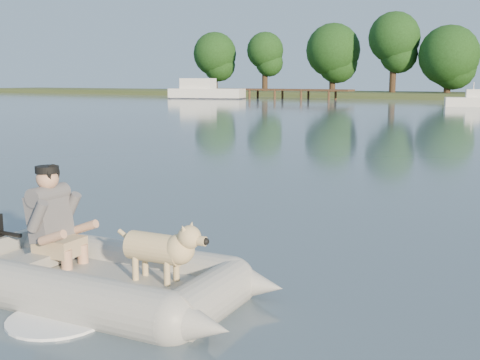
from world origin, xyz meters
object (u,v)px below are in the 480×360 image
Objects in this scene: dock at (270,94)px; cabin_cruiser at (207,89)px; dinghy at (100,239)px; dog at (155,253)px; motorboat at (476,95)px; man at (51,214)px.

cabin_cruiser is at bearing -146.21° from dock.
dinghy is (25.97, -52.61, 0.03)m from dock.
dinghy is at bearing -63.73° from dock.
dog is (0.60, 0.09, -0.07)m from dinghy.
dinghy is at bearing -175.43° from dog.
dinghy is at bearing -101.01° from motorboat.
dock is 2.22× the size of cabin_cruiser.
motorboat is at bearing -21.05° from dock.
motorboat is at bearing 90.19° from man.
man is 1.28m from dog.
man reaches higher than dog.
cabin_cruiser is (-31.52, 48.90, 0.51)m from dinghy.
cabin_cruiser reaches higher than man.
dog is at bearing 4.57° from dinghy.
cabin_cruiser is at bearing 154.00° from motorboat.
dog is at bearing 0.00° from man.
motorboat is (-4.04, 44.17, 0.31)m from dinghy.
cabin_cruiser is 1.81× the size of motorboat.
dock is 4.00× the size of motorboat.
dock is at bearing 111.50° from man.
dock is at bearing 142.72° from motorboat.
man is 0.12× the size of cabin_cruiser.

